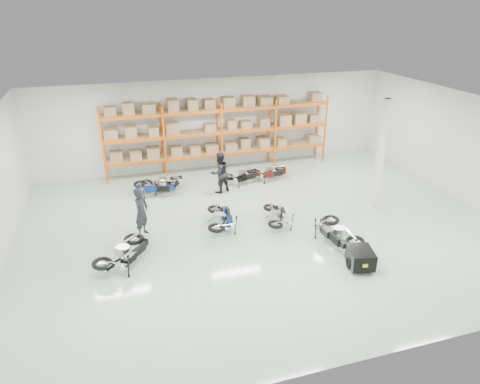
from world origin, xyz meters
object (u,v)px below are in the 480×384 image
object	(u,v)px
moto_back_a	(156,184)
moto_back_c	(242,173)
moto_back_b	(163,180)
moto_back_d	(270,170)
person_back	(220,172)
moto_touring_right	(337,229)
person_left	(141,212)
moto_blue_centre	(222,216)
moto_silver_left	(278,214)
trailer	(360,258)
moto_black_far_left	(124,250)

from	to	relation	value
moto_back_a	moto_back_c	world-z (taller)	moto_back_a
moto_back_b	moto_back_d	distance (m)	5.09
moto_back_c	person_back	size ratio (longest dim) A/B	0.87
moto_touring_right	person_left	xyz separation A→B (m)	(-6.49, 2.65, 0.34)
moto_back_c	moto_back_d	distance (m)	1.37
moto_blue_centre	person_back	size ratio (longest dim) A/B	0.97
moto_touring_right	moto_back_c	distance (m)	6.43
person_back	moto_back_c	bearing A→B (deg)	-174.23
person_back	person_left	bearing A→B (deg)	16.59
moto_silver_left	moto_back_c	bearing A→B (deg)	-76.39
moto_back_c	moto_touring_right	bearing A→B (deg)	178.93
person_left	person_back	size ratio (longest dim) A/B	0.99
moto_blue_centre	moto_back_c	xyz separation A→B (m)	(2.06, 4.02, -0.06)
moto_back_a	moto_back_d	bearing A→B (deg)	-75.07
trailer	moto_back_c	xyz separation A→B (m)	(-1.55, 7.83, 0.11)
moto_touring_right	person_left	size ratio (longest dim) A/B	1.04
moto_blue_centre	trailer	xyz separation A→B (m)	(3.61, -3.82, -0.17)
moto_back_d	trailer	bearing A→B (deg)	176.49
moto_back_b	person_back	size ratio (longest dim) A/B	0.90
moto_back_a	moto_silver_left	bearing A→B (deg)	-122.61
moto_silver_left	trailer	distance (m)	3.75
moto_silver_left	person_left	size ratio (longest dim) A/B	0.89
trailer	moto_blue_centre	bearing A→B (deg)	147.13
moto_back_b	moto_back_c	bearing A→B (deg)	-101.34
moto_touring_right	moto_back_b	distance (m)	8.32
trailer	moto_back_b	distance (m)	9.61
trailer	moto_back_c	distance (m)	7.99
moto_blue_centre	moto_black_far_left	bearing A→B (deg)	34.20
moto_black_far_left	person_left	size ratio (longest dim) A/B	1.04
moto_back_b	person_left	xyz separation A→B (m)	(-1.23, -3.80, 0.41)
moto_blue_centre	trailer	size ratio (longest dim) A/B	1.11
moto_back_a	moto_back_d	world-z (taller)	moto_back_a
trailer	moto_back_d	size ratio (longest dim) A/B	1.01
moto_touring_right	moto_back_a	xyz separation A→B (m)	(-5.60, 6.09, -0.06)
moto_touring_right	person_back	size ratio (longest dim) A/B	1.03
moto_black_far_left	moto_touring_right	distance (m)	7.27
moto_back_d	person_left	distance (m)	7.29
moto_blue_centre	moto_touring_right	xyz separation A→B (m)	(3.61, -2.22, 0.04)
moto_blue_centre	moto_black_far_left	world-z (taller)	moto_black_far_left
moto_back_c	person_left	xyz separation A→B (m)	(-4.94, -3.59, 0.43)
moto_back_a	person_back	xyz separation A→B (m)	(2.79, -0.52, 0.40)
person_left	moto_back_b	bearing A→B (deg)	14.69
moto_back_a	person_left	world-z (taller)	person_left
moto_back_a	moto_back_d	distance (m)	5.43
moto_back_c	person_back	distance (m)	1.49
moto_touring_right	moto_back_b	xyz separation A→B (m)	(-5.26, 6.45, -0.07)
moto_black_far_left	moto_touring_right	bearing A→B (deg)	-146.16
moto_silver_left	moto_blue_centre	bearing A→B (deg)	2.93
moto_back_d	person_left	xyz separation A→B (m)	(-6.32, -3.61, 0.43)
moto_back_b	person_back	distance (m)	2.63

